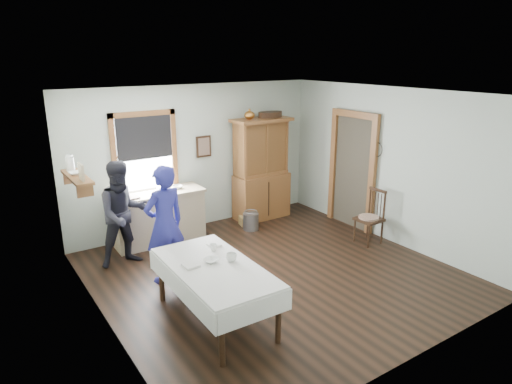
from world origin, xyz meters
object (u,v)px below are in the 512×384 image
(dining_table, at_px, (215,293))
(pail, at_px, (251,221))
(china_hutch, at_px, (262,169))
(figure_dark, at_px, (124,218))
(work_counter, at_px, (159,217))
(wicker_basket, at_px, (248,220))
(woman_blue, at_px, (165,229))
(spindle_chair, at_px, (369,217))

(dining_table, distance_m, pail, 3.13)
(china_hutch, bearing_deg, figure_dark, -169.61)
(work_counter, relative_size, wicker_basket, 5.29)
(china_hutch, distance_m, wicker_basket, 1.06)
(china_hutch, bearing_deg, dining_table, -133.78)
(pail, bearing_deg, woman_blue, -154.78)
(work_counter, distance_m, woman_blue, 1.54)
(work_counter, distance_m, dining_table, 2.80)
(china_hutch, xyz_separation_m, woman_blue, (-2.70, -1.46, -0.20))
(work_counter, xyz_separation_m, china_hutch, (2.23, 0.04, 0.55))
(china_hutch, height_order, dining_table, china_hutch)
(pail, xyz_separation_m, figure_dark, (-2.45, -0.13, 0.62))
(figure_dark, bearing_deg, work_counter, 35.64)
(woman_blue, bearing_deg, china_hutch, -161.36)
(wicker_basket, bearing_deg, woman_blue, -150.67)
(china_hutch, distance_m, figure_dark, 3.07)
(dining_table, distance_m, spindle_chair, 3.50)
(figure_dark, bearing_deg, woman_blue, -69.91)
(pail, distance_m, wicker_basket, 0.26)
(spindle_chair, height_order, figure_dark, figure_dark)
(wicker_basket, height_order, woman_blue, woman_blue)
(figure_dark, bearing_deg, wicker_basket, 8.73)
(spindle_chair, height_order, pail, spindle_chair)
(woman_blue, bearing_deg, wicker_basket, -160.54)
(spindle_chair, bearing_deg, dining_table, -171.03)
(work_counter, xyz_separation_m, figure_dark, (-0.78, -0.55, 0.32))
(spindle_chair, distance_m, figure_dark, 4.14)
(china_hutch, xyz_separation_m, figure_dark, (-3.01, -0.59, -0.23))
(work_counter, bearing_deg, pail, -12.64)
(china_hutch, bearing_deg, spindle_chair, -69.88)
(pail, height_order, woman_blue, woman_blue)
(pail, xyz_separation_m, wicker_basket, (0.08, 0.24, -0.07))
(spindle_chair, relative_size, pail, 3.05)
(work_counter, distance_m, spindle_chair, 3.70)
(pail, bearing_deg, work_counter, 165.88)
(work_counter, relative_size, woman_blue, 1.00)
(pail, relative_size, woman_blue, 0.20)
(china_hutch, distance_m, dining_table, 3.89)
(woman_blue, bearing_deg, figure_dark, -80.22)
(dining_table, relative_size, figure_dark, 1.20)
(wicker_basket, xyz_separation_m, woman_blue, (-2.22, -1.25, 0.72))
(spindle_chair, bearing_deg, pail, 127.33)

